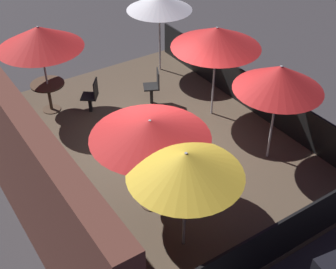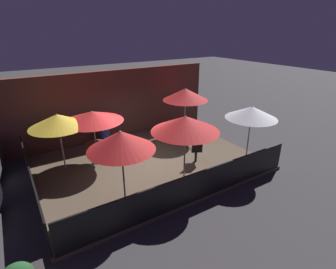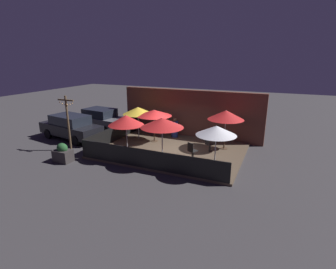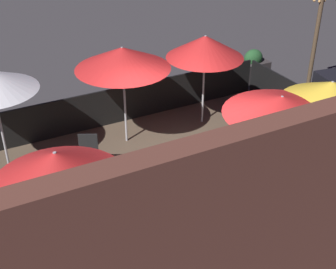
# 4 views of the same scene
# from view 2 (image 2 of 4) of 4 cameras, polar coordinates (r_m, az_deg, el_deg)

# --- Properties ---
(ground_plane) EXTENTS (60.00, 60.00, 0.00)m
(ground_plane) POSITION_cam_2_polar(r_m,az_deg,el_deg) (10.27, -4.47, -6.49)
(ground_plane) COLOR #383538
(patio_deck) EXTENTS (8.05, 5.96, 0.12)m
(patio_deck) POSITION_cam_2_polar(r_m,az_deg,el_deg) (10.24, -4.48, -6.19)
(patio_deck) COLOR brown
(patio_deck) RESTS_ON ground_plane
(building_wall) EXTENTS (9.65, 0.36, 3.21)m
(building_wall) POSITION_cam_2_polar(r_m,az_deg,el_deg) (12.41, -11.75, 6.24)
(building_wall) COLOR brown
(building_wall) RESTS_ON ground_plane
(fence_front) EXTENTS (7.85, 0.05, 0.95)m
(fence_front) POSITION_cam_2_polar(r_m,az_deg,el_deg) (7.84, 5.78, -11.35)
(fence_front) COLOR black
(fence_front) RESTS_ON patio_deck
(fence_side_left) EXTENTS (0.05, 5.76, 0.95)m
(fence_side_left) POSITION_cam_2_polar(r_m,az_deg,el_deg) (9.10, -27.54, -8.93)
(fence_side_left) COLOR black
(fence_side_left) RESTS_ON patio_deck
(patio_umbrella_0) EXTENTS (2.06, 2.06, 2.29)m
(patio_umbrella_0) POSITION_cam_2_polar(r_m,az_deg,el_deg) (11.96, 3.82, 8.71)
(patio_umbrella_0) COLOR #B2B2B7
(patio_umbrella_0) RESTS_ON patio_deck
(patio_umbrella_1) EXTENTS (2.21, 2.21, 2.02)m
(patio_umbrella_1) POSITION_cam_2_polar(r_m,az_deg,el_deg) (9.84, -16.10, 3.81)
(patio_umbrella_1) COLOR #B2B2B7
(patio_umbrella_1) RESTS_ON patio_deck
(patio_umbrella_2) EXTENTS (1.82, 1.82, 2.26)m
(patio_umbrella_2) POSITION_cam_2_polar(r_m,az_deg,el_deg) (9.65, 17.73, 4.58)
(patio_umbrella_2) COLOR #B2B2B7
(patio_umbrella_2) RESTS_ON patio_deck
(patio_umbrella_3) EXTENTS (1.86, 1.86, 2.28)m
(patio_umbrella_3) POSITION_cam_2_polar(r_m,az_deg,el_deg) (7.08, -10.21, -1.32)
(patio_umbrella_3) COLOR #B2B2B7
(patio_umbrella_3) RESTS_ON patio_deck
(patio_umbrella_4) EXTENTS (1.94, 1.94, 2.10)m
(patio_umbrella_4) POSITION_cam_2_polar(r_m,az_deg,el_deg) (9.65, -22.89, 2.79)
(patio_umbrella_4) COLOR #B2B2B7
(patio_umbrella_4) RESTS_ON patio_deck
(patio_umbrella_5) EXTENTS (2.13, 2.13, 2.34)m
(patio_umbrella_5) POSITION_cam_2_polar(r_m,az_deg,el_deg) (7.96, 3.80, 2.33)
(patio_umbrella_5) COLOR #B2B2B7
(patio_umbrella_5) RESTS_ON patio_deck
(dining_table_0) EXTENTS (0.85, 0.85, 0.78)m
(dining_table_0) POSITION_cam_2_polar(r_m,az_deg,el_deg) (12.36, 3.65, 2.36)
(dining_table_0) COLOR #4C3828
(dining_table_0) RESTS_ON patio_deck
(dining_table_1) EXTENTS (0.82, 0.82, 0.77)m
(dining_table_1) POSITION_cam_2_polar(r_m,az_deg,el_deg) (10.27, -15.38, -2.72)
(dining_table_1) COLOR #4C3828
(dining_table_1) RESTS_ON patio_deck
(patio_chair_0) EXTENTS (0.56, 0.56, 0.90)m
(patio_chair_0) POSITION_cam_2_polar(r_m,az_deg,el_deg) (11.38, 3.44, -0.09)
(patio_chair_0) COLOR black
(patio_chair_0) RESTS_ON patio_deck
(patio_chair_1) EXTENTS (0.54, 0.54, 0.95)m
(patio_chair_1) POSITION_cam_2_polar(r_m,az_deg,el_deg) (9.98, 6.20, -3.31)
(patio_chair_1) COLOR black
(patio_chair_1) RESTS_ON patio_deck
(patron_0) EXTENTS (0.49, 0.49, 1.30)m
(patron_0) POSITION_cam_2_polar(r_m,az_deg,el_deg) (11.74, -13.64, 0.45)
(patron_0) COLOR navy
(patron_0) RESTS_ON patio_deck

